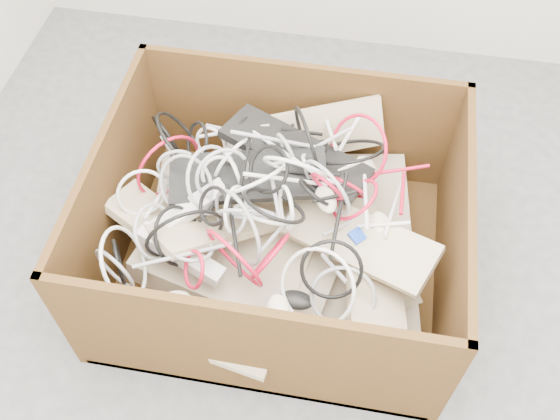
% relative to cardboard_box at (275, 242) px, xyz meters
% --- Properties ---
extents(ground, '(3.00, 3.00, 0.00)m').
position_rel_cardboard_box_xyz_m(ground, '(0.16, -0.22, -0.14)').
color(ground, '#48484A').
rests_on(ground, ground).
extents(room_shell, '(3.04, 3.04, 2.50)m').
position_rel_cardboard_box_xyz_m(room_shell, '(0.16, -0.22, 1.11)').
color(room_shell, silver).
rests_on(room_shell, ground).
extents(cardboard_box, '(1.13, 0.94, 0.53)m').
position_rel_cardboard_box_xyz_m(cardboard_box, '(0.00, 0.00, 0.00)').
color(cardboard_box, '#381E0E').
rests_on(cardboard_box, ground).
extents(keyboard_pile, '(1.07, 0.95, 0.35)m').
position_rel_cardboard_box_xyz_m(keyboard_pile, '(0.03, 0.00, 0.15)').
color(keyboard_pile, tan).
rests_on(keyboard_pile, cardboard_box).
extents(mice_scatter, '(0.72, 0.71, 0.18)m').
position_rel_cardboard_box_xyz_m(mice_scatter, '(0.04, -0.07, 0.21)').
color(mice_scatter, beige).
rests_on(mice_scatter, keyboard_pile).
extents(power_strip_left, '(0.26, 0.24, 0.12)m').
position_rel_cardboard_box_xyz_m(power_strip_left, '(-0.27, -0.09, 0.23)').
color(power_strip_left, silver).
rests_on(power_strip_left, keyboard_pile).
extents(power_strip_right, '(0.29, 0.15, 0.10)m').
position_rel_cardboard_box_xyz_m(power_strip_right, '(-0.25, -0.22, 0.19)').
color(power_strip_right, silver).
rests_on(power_strip_right, keyboard_pile).
extents(vga_plug, '(0.06, 0.06, 0.03)m').
position_rel_cardboard_box_xyz_m(vga_plug, '(0.27, -0.07, 0.21)').
color(vga_plug, '#0C37BE').
rests_on(vga_plug, keyboard_pile).
extents(cable_tangle, '(0.99, 0.82, 0.47)m').
position_rel_cardboard_box_xyz_m(cable_tangle, '(-0.08, -0.02, 0.26)').
color(cable_tangle, silver).
rests_on(cable_tangle, keyboard_pile).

